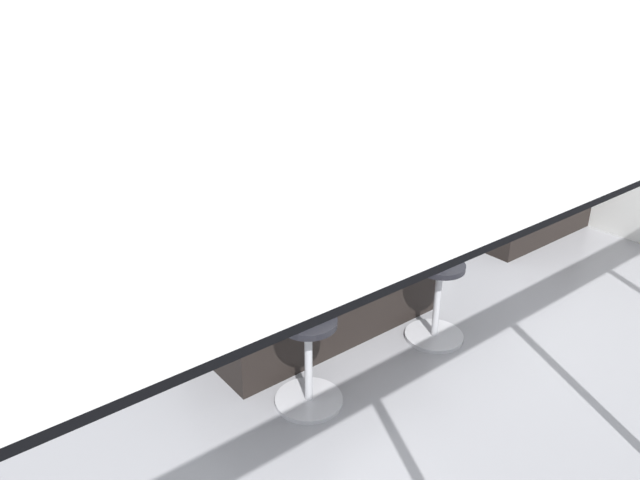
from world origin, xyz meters
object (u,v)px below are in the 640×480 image
Objects in this scene: fruit_bowl at (373,197)px; water_bottle at (278,222)px; kitchen_island at (312,272)px; apple_green at (351,203)px; cutting_board at (347,206)px; stool_by_window at (437,304)px; apple_yellow at (341,199)px; stool_middle at (309,364)px; oven_range at (447,154)px.

water_bottle is at bearing 6.82° from fruit_bowl.
apple_green reaches higher than kitchen_island.
fruit_bowl reaches higher than cutting_board.
stool_by_window is at bearing 90.49° from fruit_bowl.
water_bottle reaches higher than apple_yellow.
apple_yellow is 0.11m from apple_green.
stool_by_window is at bearing 180.00° from stool_middle.
apple_green is at bearing 76.80° from cutting_board.
oven_range reaches higher than kitchen_island.
water_bottle reaches higher than apple_green.
apple_yellow is at bearing -18.31° from fruit_bowl.
apple_green is 0.25m from fruit_bowl.
apple_yellow is (0.02, -0.05, 0.05)m from cutting_board.
apple_yellow is (0.26, -0.80, 0.65)m from stool_by_window.
fruit_bowl is at bearing 171.63° from cutting_board.
apple_green is at bearing 92.89° from apple_yellow.
cutting_board is at bearing -103.20° from apple_green.
fruit_bowl reaches higher than stool_by_window.
kitchen_island is at bearing 11.92° from apple_yellow.
stool_middle is at bearing 40.87° from apple_yellow.
oven_range is 3.98m from water_bottle.
oven_range is 3.53m from kitchen_island.
fruit_bowl is at bearing -173.18° from water_bottle.
stool_by_window is at bearing 110.50° from apple_green.
stool_middle is 3.24× the size of fruit_bowl.
stool_by_window is 7.83× the size of apple_yellow.
stool_by_window is 2.00× the size of water_bottle.
kitchen_island is 0.60m from apple_yellow.
cutting_board is at bearing -176.78° from kitchen_island.
oven_range is 3.05m from fruit_bowl.
stool_by_window is 1.74× the size of cutting_board.
stool_middle is at bearing 70.49° from water_bottle.
kitchen_island is 9.84× the size of fruit_bowl.
stool_middle is 1.53m from fruit_bowl.
stool_by_window is 1.07m from apple_yellow.
water_bottle is at bearing 23.78° from oven_range.
stool_by_window is 1.00× the size of stool_middle.
apple_yellow reaches higher than apple_green.
cutting_board is (0.24, -0.75, 0.60)m from stool_by_window.
apple_yellow reaches higher than stool_by_window.
kitchen_island is 3.03× the size of stool_by_window.
oven_range is at bearing -153.38° from cutting_board.
kitchen_island is 0.57m from cutting_board.
water_bottle is at bearing -31.58° from stool_by_window.
stool_middle is 1.33m from apple_green.
apple_yellow is 0.26× the size of water_bottle.
water_bottle is 0.99m from fruit_bowl.
oven_range is 3.24m from apple_yellow.
cutting_board is 0.07m from apple_yellow.
stool_by_window is 0.98m from apple_green.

